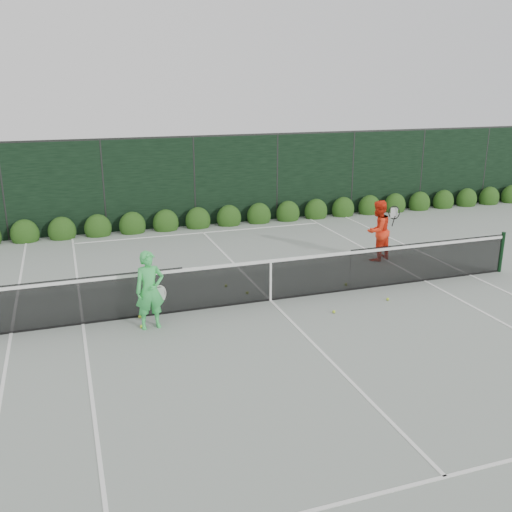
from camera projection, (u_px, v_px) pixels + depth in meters
name	position (u px, v px, depth m)	size (l,w,h in m)	color
ground	(270.00, 300.00, 12.99)	(80.00, 80.00, 0.00)	gray
tennis_net	(270.00, 279.00, 12.83)	(12.90, 0.10, 1.07)	black
player_woman	(150.00, 290.00, 11.35)	(0.66, 0.43, 1.61)	#3DD15C
player_man	(378.00, 231.00, 15.70)	(1.01, 0.91, 1.68)	#FF3215
court_lines	(270.00, 300.00, 12.99)	(11.03, 23.83, 0.01)	white
windscreen_fence	(324.00, 274.00, 10.09)	(32.00, 21.07, 3.06)	black
hedge_row	(198.00, 221.00, 19.39)	(31.66, 0.65, 0.94)	#1B3D10
tennis_balls	(263.00, 301.00, 12.85)	(5.60, 2.41, 0.07)	#B4D52F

